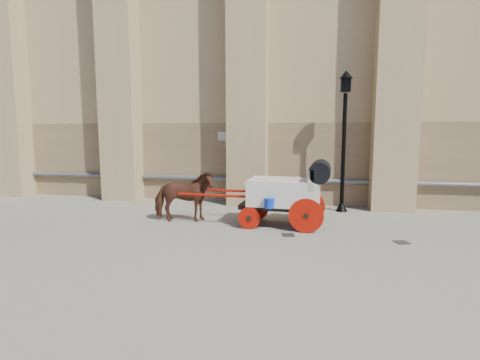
# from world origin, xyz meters

# --- Properties ---
(ground) EXTENTS (90.00, 90.00, 0.00)m
(ground) POSITION_xyz_m (0.00, 0.00, 0.00)
(ground) COLOR #6C675A
(ground) RESTS_ON ground
(horse) EXTENTS (1.94, 1.18, 1.52)m
(horse) POSITION_xyz_m (-2.36, 0.57, 0.76)
(horse) COLOR #552B1C
(horse) RESTS_ON ground
(carriage) EXTENTS (4.34, 1.56, 1.88)m
(carriage) POSITION_xyz_m (0.74, 0.70, 1.02)
(carriage) COLOR black
(carriage) RESTS_ON ground
(street_lamp) EXTENTS (0.43, 0.43, 4.64)m
(street_lamp) POSITION_xyz_m (2.34, 3.06, 2.48)
(street_lamp) COLOR black
(street_lamp) RESTS_ON ground
(drain_grate_near) EXTENTS (0.38, 0.38, 0.01)m
(drain_grate_near) POSITION_xyz_m (0.80, -0.28, 0.01)
(drain_grate_near) COLOR black
(drain_grate_near) RESTS_ON ground
(drain_grate_far) EXTENTS (0.41, 0.41, 0.01)m
(drain_grate_far) POSITION_xyz_m (3.55, -0.37, 0.01)
(drain_grate_far) COLOR black
(drain_grate_far) RESTS_ON ground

